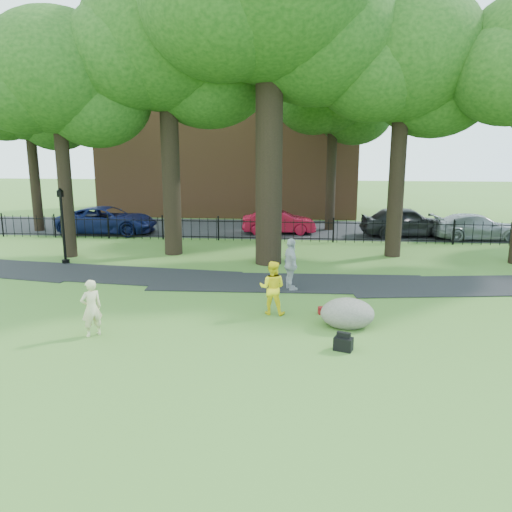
# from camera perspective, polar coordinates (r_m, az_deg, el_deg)

# --- Properties ---
(ground) EXTENTS (120.00, 120.00, 0.00)m
(ground) POSITION_cam_1_polar(r_m,az_deg,el_deg) (14.53, -0.55, -7.15)
(ground) COLOR #497127
(ground) RESTS_ON ground
(footpath) EXTENTS (36.07, 3.85, 0.03)m
(footpath) POSITION_cam_1_polar(r_m,az_deg,el_deg) (18.19, 3.88, -3.12)
(footpath) COLOR black
(footpath) RESTS_ON ground
(street) EXTENTS (80.00, 7.00, 0.02)m
(street) POSITION_cam_1_polar(r_m,az_deg,el_deg) (30.05, 2.64, 3.10)
(street) COLOR black
(street) RESTS_ON ground
(iron_fence) EXTENTS (44.00, 0.04, 1.20)m
(iron_fence) POSITION_cam_1_polar(r_m,az_deg,el_deg) (26.01, 2.21, 2.98)
(iron_fence) COLOR black
(iron_fence) RESTS_ON ground
(brick_building) EXTENTS (18.00, 8.00, 12.00)m
(brick_building) POSITION_cam_1_polar(r_m,az_deg,el_deg) (38.02, -2.86, 14.13)
(brick_building) COLOR brown
(brick_building) RESTS_ON ground
(big_tree) EXTENTS (10.08, 8.61, 14.37)m
(big_tree) POSITION_cam_1_polar(r_m,az_deg,el_deg) (21.41, 2.00, 26.69)
(big_tree) COLOR black
(big_tree) RESTS_ON ground
(tree_row) EXTENTS (26.82, 7.96, 12.42)m
(tree_row) POSITION_cam_1_polar(r_m,az_deg,el_deg) (22.28, 3.23, 20.90)
(tree_row) COLOR black
(tree_row) RESTS_ON ground
(woman) EXTENTS (0.65, 0.65, 1.52)m
(woman) POSITION_cam_1_polar(r_m,az_deg,el_deg) (13.71, -18.30, -5.67)
(woman) COLOR beige
(woman) RESTS_ON ground
(man) EXTENTS (0.85, 0.70, 1.60)m
(man) POSITION_cam_1_polar(r_m,az_deg,el_deg) (14.70, 1.87, -3.65)
(man) COLOR yellow
(man) RESTS_ON ground
(pedestrian) EXTENTS (0.79, 1.16, 1.82)m
(pedestrian) POSITION_cam_1_polar(r_m,az_deg,el_deg) (17.09, 4.01, -0.99)
(pedestrian) COLOR #A8A8AD
(pedestrian) RESTS_ON ground
(boulder) EXTENTS (1.69, 1.42, 0.86)m
(boulder) POSITION_cam_1_polar(r_m,az_deg,el_deg) (14.01, 10.41, -6.26)
(boulder) COLOR #6C655A
(boulder) RESTS_ON ground
(lamppost) EXTENTS (0.32, 0.32, 3.21)m
(lamppost) POSITION_cam_1_polar(r_m,az_deg,el_deg) (22.36, -21.20, 3.11)
(lamppost) COLOR black
(lamppost) RESTS_ON ground
(backpack) EXTENTS (0.51, 0.41, 0.33)m
(backpack) POSITION_cam_1_polar(r_m,az_deg,el_deg) (12.51, 9.95, -9.86)
(backpack) COLOR black
(backpack) RESTS_ON ground
(red_bag) EXTENTS (0.34, 0.25, 0.21)m
(red_bag) POSITION_cam_1_polar(r_m,az_deg,el_deg) (15.01, 7.73, -6.19)
(red_bag) COLOR maroon
(red_bag) RESTS_ON ground
(red_sedan) EXTENTS (4.21, 1.78, 1.35)m
(red_sedan) POSITION_cam_1_polar(r_m,az_deg,el_deg) (28.33, 2.63, 3.92)
(red_sedan) COLOR maroon
(red_sedan) RESTS_ON ground
(navy_van) EXTENTS (5.51, 2.57, 1.53)m
(navy_van) POSITION_cam_1_polar(r_m,az_deg,el_deg) (29.57, -16.59, 3.94)
(navy_van) COLOR #0D1543
(navy_van) RESTS_ON ground
(grey_car) EXTENTS (4.99, 2.38, 1.65)m
(grey_car) POSITION_cam_1_polar(r_m,az_deg,el_deg) (28.66, 16.74, 3.80)
(grey_car) COLOR black
(grey_car) RESTS_ON ground
(silver_car) EXTENTS (4.82, 2.32, 1.36)m
(silver_car) POSITION_cam_1_polar(r_m,az_deg,el_deg) (28.99, 23.85, 3.06)
(silver_car) COLOR gray
(silver_car) RESTS_ON ground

